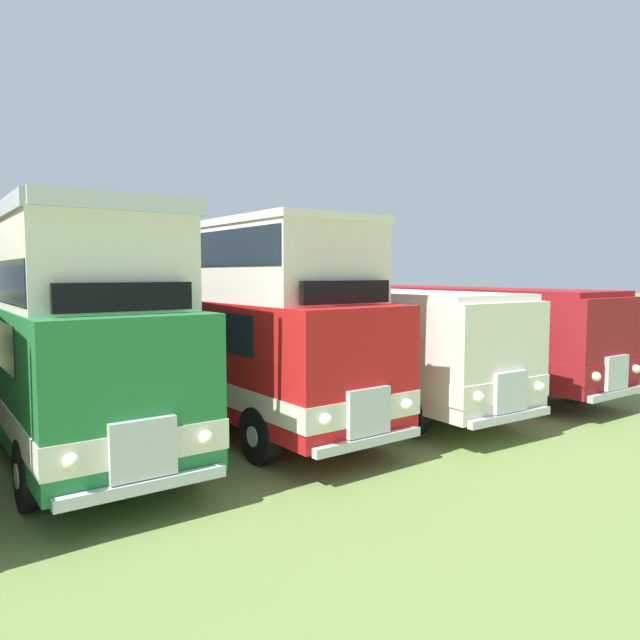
{
  "coord_description": "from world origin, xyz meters",
  "views": [
    {
      "loc": [
        -2.61,
        -12.66,
        3.43
      ],
      "look_at": [
        6.91,
        0.41,
        2.12
      ],
      "focal_mm": 32.77,
      "sensor_mm": 36.0,
      "label": 1
    }
  ],
  "objects_px": {
    "bus_fourth_in_row": "(57,326)",
    "bus_sixth_in_row": "(341,333)",
    "bus_fifth_in_row": "(222,313)",
    "bus_seventh_in_row": "(440,327)"
  },
  "relations": [
    {
      "from": "bus_fourth_in_row",
      "to": "bus_fifth_in_row",
      "type": "distance_m",
      "value": 3.68
    },
    {
      "from": "bus_fourth_in_row",
      "to": "bus_fifth_in_row",
      "type": "xyz_separation_m",
      "value": [
        3.68,
        -0.04,
        0.11
      ]
    },
    {
      "from": "bus_fourth_in_row",
      "to": "bus_sixth_in_row",
      "type": "xyz_separation_m",
      "value": [
        7.37,
        0.05,
        -0.6
      ]
    },
    {
      "from": "bus_seventh_in_row",
      "to": "bus_fifth_in_row",
      "type": "bearing_deg",
      "value": 178.32
    },
    {
      "from": "bus_sixth_in_row",
      "to": "bus_seventh_in_row",
      "type": "height_order",
      "value": "same"
    },
    {
      "from": "bus_fourth_in_row",
      "to": "bus_seventh_in_row",
      "type": "relative_size",
      "value": 0.92
    },
    {
      "from": "bus_fifth_in_row",
      "to": "bus_sixth_in_row",
      "type": "bearing_deg",
      "value": 1.32
    },
    {
      "from": "bus_sixth_in_row",
      "to": "bus_seventh_in_row",
      "type": "xyz_separation_m",
      "value": [
        3.68,
        -0.3,
        -0.0
      ]
    },
    {
      "from": "bus_fourth_in_row",
      "to": "bus_sixth_in_row",
      "type": "height_order",
      "value": "bus_fourth_in_row"
    },
    {
      "from": "bus_fourth_in_row",
      "to": "bus_seventh_in_row",
      "type": "distance_m",
      "value": 11.07
    }
  ]
}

